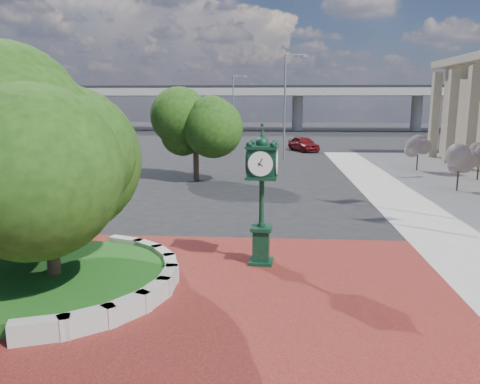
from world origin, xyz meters
The scene contains 14 objects.
ground centered at (0.00, 0.00, 0.00)m, with size 200.00×200.00×0.00m, color black.
plaza centered at (0.00, -1.00, 0.02)m, with size 12.00×12.00×0.04m, color maroon.
planter_wall centered at (-2.71, 0.00, 0.27)m, with size 2.96×6.77×0.54m.
grass_bed centered at (-5.00, 0.00, 0.20)m, with size 6.10×6.10×0.40m, color #154914.
overpass centered at (-0.22, 70.00, 6.54)m, with size 90.00×12.00×7.50m.
tree_planter centered at (-5.00, 0.00, 3.72)m, with size 5.20×5.20×6.33m.
tree_street centered at (-4.00, 18.00, 3.24)m, with size 4.40×4.40×5.45m.
post_clock centered at (0.68, 2.24, 2.41)m, with size 0.97×0.97×4.38m.
parked_car centered at (4.08, 36.33, 0.76)m, with size 1.80×4.48×1.53m, color #600D11.
street_lamp_near centered at (2.12, 28.54, 5.23)m, with size 1.97×0.67×8.92m.
street_lamp_far centered at (-3.68, 44.69, 4.70)m, with size 1.76×0.66×8.02m.
shrub_near centered at (11.54, 15.22, 1.59)m, with size 1.20×1.20×2.20m.
shrub_mid centered at (14.30, 19.17, 1.59)m, with size 1.20×1.20×2.20m.
shrub_far centered at (11.62, 23.21, 1.59)m, with size 1.20×1.20×2.20m.
Camera 1 is at (1.03, -11.91, 5.11)m, focal length 35.00 mm.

